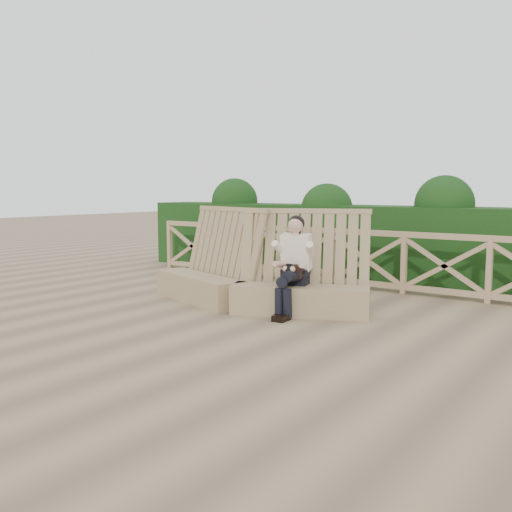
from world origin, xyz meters
The scene contains 5 objects.
ground centered at (0.00, 0.00, 0.00)m, with size 60.00×60.00×0.00m, color brown.
bench centered at (-0.81, 1.02, 0.39)m, with size 3.92×1.50×1.56m.
woman centered at (0.03, 0.97, 0.77)m, with size 0.54×0.96×1.46m.
guardrail centered at (0.00, 3.50, 0.55)m, with size 10.10×0.09×1.10m.
hedge centered at (0.00, 4.70, 0.75)m, with size 12.00×1.20×1.50m, color black.
Camera 1 is at (4.46, -6.04, 1.84)m, focal length 40.00 mm.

